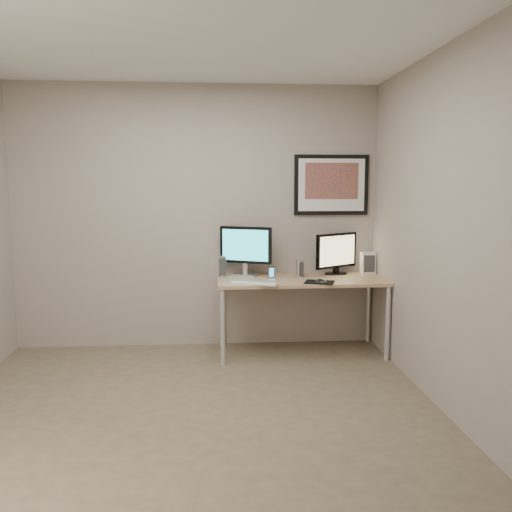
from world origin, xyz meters
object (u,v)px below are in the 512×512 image
(speaker_left, at_px, (223,266))
(fan_unit, at_px, (368,263))
(framed_art, at_px, (331,185))
(phone_dock, at_px, (271,273))
(monitor_tv, at_px, (336,252))
(keyboard, at_px, (254,284))
(desk, at_px, (301,285))
(monitor_large, at_px, (246,249))
(speaker_right, at_px, (299,269))

(speaker_left, relative_size, fan_unit, 0.94)
(fan_unit, bearing_deg, framed_art, 165.23)
(framed_art, distance_m, phone_dock, 1.11)
(framed_art, bearing_deg, monitor_tv, -72.77)
(keyboard, height_order, fan_unit, fan_unit)
(phone_dock, bearing_deg, framed_art, 26.20)
(keyboard, bearing_deg, desk, 51.50)
(keyboard, bearing_deg, monitor_large, 116.10)
(monitor_tv, distance_m, speaker_left, 1.14)
(monitor_tv, bearing_deg, speaker_left, 149.92)
(fan_unit, bearing_deg, speaker_left, -177.70)
(monitor_tv, height_order, keyboard, monitor_tv)
(monitor_tv, relative_size, speaker_right, 2.84)
(phone_dock, height_order, fan_unit, fan_unit)
(keyboard, bearing_deg, phone_dock, 72.78)
(desk, relative_size, monitor_tv, 3.47)
(phone_dock, bearing_deg, speaker_right, 20.44)
(keyboard, distance_m, fan_unit, 1.31)
(speaker_left, bearing_deg, fan_unit, 6.12)
(desk, bearing_deg, speaker_right, 91.79)
(speaker_right, bearing_deg, monitor_large, 143.47)
(monitor_large, height_order, keyboard, monitor_large)
(desk, bearing_deg, monitor_large, 158.32)
(desk, height_order, speaker_left, speaker_left)
(speaker_left, bearing_deg, monitor_large, 14.20)
(monitor_large, bearing_deg, speaker_left, -144.31)
(speaker_left, bearing_deg, monitor_tv, 5.62)
(desk, bearing_deg, phone_dock, -171.02)
(phone_dock, relative_size, fan_unit, 0.59)
(framed_art, xyz_separation_m, keyboard, (-0.83, -0.61, -0.88))
(monitor_large, distance_m, speaker_right, 0.56)
(speaker_left, bearing_deg, keyboard, -55.27)
(speaker_left, xyz_separation_m, speaker_right, (0.75, -0.08, -0.02))
(monitor_large, relative_size, fan_unit, 2.31)
(framed_art, height_order, fan_unit, framed_art)
(framed_art, height_order, speaker_left, framed_art)
(monitor_large, distance_m, monitor_tv, 0.91)
(speaker_left, height_order, fan_unit, fan_unit)
(framed_art, bearing_deg, speaker_left, -171.23)
(speaker_right, distance_m, keyboard, 0.60)
(phone_dock, xyz_separation_m, keyboard, (-0.18, -0.23, -0.06))
(desk, height_order, fan_unit, fan_unit)
(desk, distance_m, keyboard, 0.56)
(desk, distance_m, speaker_left, 0.78)
(phone_dock, distance_m, keyboard, 0.30)
(framed_art, height_order, monitor_tv, framed_art)
(desk, distance_m, monitor_large, 0.65)
(monitor_large, xyz_separation_m, speaker_left, (-0.23, -0.04, -0.17))
(monitor_large, relative_size, speaker_right, 3.07)
(speaker_left, bearing_deg, framed_art, 11.90)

